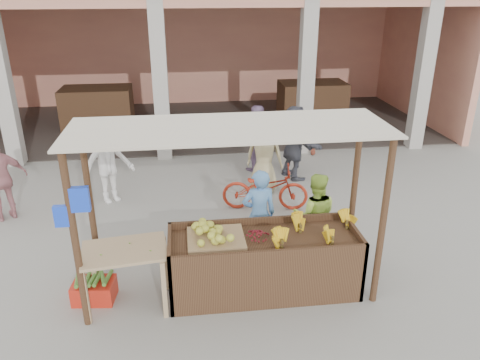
{
  "coord_description": "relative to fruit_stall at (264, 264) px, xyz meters",
  "views": [
    {
      "loc": [
        -0.52,
        -5.45,
        4.03
      ],
      "look_at": [
        0.32,
        1.2,
        1.18
      ],
      "focal_mm": 35.0,
      "sensor_mm": 36.0,
      "label": 1
    }
  ],
  "objects": [
    {
      "name": "ground",
      "position": [
        -0.5,
        0.0,
        -0.4
      ],
      "size": [
        60.0,
        60.0,
        0.0
      ],
      "primitive_type": "plane",
      "color": "gray",
      "rests_on": "ground"
    },
    {
      "name": "market_building",
      "position": [
        -0.45,
        8.93,
        2.3
      ],
      "size": [
        14.4,
        6.4,
        4.2
      ],
      "color": "#E69878",
      "rests_on": "ground"
    },
    {
      "name": "fruit_stall",
      "position": [
        0.0,
        0.0,
        0.0
      ],
      "size": [
        2.6,
        0.95,
        0.8
      ],
      "primitive_type": "cube",
      "color": "#4F351F",
      "rests_on": "ground"
    },
    {
      "name": "stall_awning",
      "position": [
        -0.51,
        0.06,
        1.58
      ],
      "size": [
        4.09,
        1.35,
        2.39
      ],
      "color": "#4F351F",
      "rests_on": "ground"
    },
    {
      "name": "banana_heap",
      "position": [
        0.67,
        -0.03,
        0.51
      ],
      "size": [
        1.17,
        0.64,
        0.21
      ],
      "primitive_type": null,
      "color": "yellow",
      "rests_on": "fruit_stall"
    },
    {
      "name": "melon_tray",
      "position": [
        -0.65,
        0.05,
        0.49
      ],
      "size": [
        0.77,
        0.67,
        0.2
      ],
      "color": "#9C7A50",
      "rests_on": "fruit_stall"
    },
    {
      "name": "berry_heap",
      "position": [
        -0.11,
        0.04,
        0.47
      ],
      "size": [
        0.43,
        0.35,
        0.14
      ],
      "primitive_type": "ellipsoid",
      "color": "maroon",
      "rests_on": "fruit_stall"
    },
    {
      "name": "side_table",
      "position": [
        -1.84,
        -0.13,
        0.33
      ],
      "size": [
        1.16,
        0.85,
        0.87
      ],
      "rotation": [
        0.0,
        0.0,
        0.13
      ],
      "color": "tan",
      "rests_on": "ground"
    },
    {
      "name": "papaya_pile",
      "position": [
        -1.84,
        -0.13,
        0.58
      ],
      "size": [
        0.78,
        0.45,
        0.22
      ],
      "primitive_type": null,
      "color": "#49922F",
      "rests_on": "side_table"
    },
    {
      "name": "red_crate",
      "position": [
        -2.33,
        0.04,
        -0.26
      ],
      "size": [
        0.59,
        0.45,
        0.29
      ],
      "primitive_type": "cube",
      "rotation": [
        0.0,
        0.0,
        -0.11
      ],
      "color": "red",
      "rests_on": "ground"
    },
    {
      "name": "plantain_bundle",
      "position": [
        -2.33,
        0.04,
        -0.07
      ],
      "size": [
        0.45,
        0.31,
        0.09
      ],
      "primitive_type": null,
      "color": "#4D812F",
      "rests_on": "red_crate"
    },
    {
      "name": "produce_sacks",
      "position": [
        2.0,
        5.41,
        -0.07
      ],
      "size": [
        0.87,
        0.82,
        0.66
      ],
      "color": "brown",
      "rests_on": "ground"
    },
    {
      "name": "vendor_blue",
      "position": [
        0.07,
        0.86,
        0.38
      ],
      "size": [
        0.63,
        0.48,
        1.57
      ],
      "primitive_type": "imported",
      "rotation": [
        0.0,
        0.0,
        3.24
      ],
      "color": "#5E98D9",
      "rests_on": "ground"
    },
    {
      "name": "vendor_green",
      "position": [
        0.93,
        0.78,
        0.34
      ],
      "size": [
        0.78,
        0.55,
        1.48
      ],
      "primitive_type": "imported",
      "rotation": [
        0.0,
        0.0,
        2.94
      ],
      "color": "#AED54C",
      "rests_on": "ground"
    },
    {
      "name": "motorcycle",
      "position": [
        0.46,
        2.51,
        0.04
      ],
      "size": [
        0.87,
        1.78,
        0.89
      ],
      "primitive_type": "imported",
      "rotation": [
        0.0,
        0.0,
        1.4
      ],
      "color": "#A82A17",
      "rests_on": "ground"
    },
    {
      "name": "shopper_a",
      "position": [
        -2.49,
        3.22,
        0.48
      ],
      "size": [
        1.26,
        1.1,
        1.77
      ],
      "primitive_type": "imported",
      "rotation": [
        0.0,
        0.0,
        0.59
      ],
      "color": "silver",
      "rests_on": "ground"
    },
    {
      "name": "shopper_b",
      "position": [
        -4.31,
        2.72,
        0.44
      ],
      "size": [
        1.11,
        0.95,
        1.67
      ],
      "primitive_type": "imported",
      "rotation": [
        0.0,
        0.0,
        3.68
      ],
      "color": "#BF7B7F",
      "rests_on": "ground"
    },
    {
      "name": "shopper_c",
      "position": [
        0.59,
        3.37,
        0.45
      ],
      "size": [
        0.96,
        0.79,
        1.71
      ],
      "primitive_type": "imported",
      "rotation": [
        0.0,
        0.0,
        2.79
      ],
      "color": "tan",
      "rests_on": "ground"
    },
    {
      "name": "shopper_d",
      "position": [
        1.36,
        4.0,
        0.46
      ],
      "size": [
        1.16,
        1.71,
        1.72
      ],
      "primitive_type": "imported",
      "rotation": [
        0.0,
        0.0,
        1.92
      ],
      "color": "#454751",
      "rests_on": "ground"
    },
    {
      "name": "shopper_f",
      "position": [
        0.6,
        4.55,
        0.43
      ],
      "size": [
        0.84,
        0.51,
        1.67
      ],
      "primitive_type": "imported",
      "rotation": [
        0.0,
        0.0,
        3.2
      ],
      "color": "slate",
      "rests_on": "ground"
    }
  ]
}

